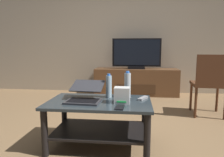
{
  "coord_description": "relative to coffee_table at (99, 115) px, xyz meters",
  "views": [
    {
      "loc": [
        0.23,
        -2.09,
        0.97
      ],
      "look_at": [
        -0.05,
        0.37,
        0.61
      ],
      "focal_mm": 33.6,
      "sensor_mm": 36.0,
      "label": 1
    }
  ],
  "objects": [
    {
      "name": "television",
      "position": [
        0.36,
        2.38,
        0.53
      ],
      "size": [
        0.99,
        0.2,
        0.62
      ],
      "color": "black",
      "rests_on": "media_cabinet"
    },
    {
      "name": "water_bottle_far",
      "position": [
        0.27,
        0.18,
        0.28
      ],
      "size": [
        0.07,
        0.07,
        0.28
      ],
      "color": "silver",
      "rests_on": "coffee_table"
    },
    {
      "name": "ground_plane",
      "position": [
        0.11,
        0.13,
        -0.31
      ],
      "size": [
        7.68,
        7.68,
        0.0
      ],
      "primitive_type": "plane",
      "color": "olive"
    },
    {
      "name": "dining_chair",
      "position": [
        1.39,
        1.07,
        0.19
      ],
      "size": [
        0.48,
        0.48,
        0.88
      ],
      "color": "#59331E",
      "rests_on": "ground"
    },
    {
      "name": "cell_phone",
      "position": [
        0.22,
        -0.22,
        0.15
      ],
      "size": [
        0.08,
        0.14,
        0.01
      ],
      "primitive_type": "cube",
      "rotation": [
        0.0,
        0.0,
        -0.06
      ],
      "color": "black",
      "rests_on": "coffee_table"
    },
    {
      "name": "tv_remote",
      "position": [
        0.43,
        0.12,
        0.16
      ],
      "size": [
        0.11,
        0.16,
        0.02
      ],
      "primitive_type": "cube",
      "rotation": [
        0.0,
        0.0,
        -0.46
      ],
      "color": "#99999E",
      "rests_on": "coffee_table"
    },
    {
      "name": "coffee_table",
      "position": [
        0.0,
        0.0,
        0.0
      ],
      "size": [
        1.0,
        0.62,
        0.46
      ],
      "color": "#2D383D",
      "rests_on": "ground"
    },
    {
      "name": "back_wall",
      "position": [
        0.11,
        2.73,
        1.09
      ],
      "size": [
        6.4,
        0.12,
        2.8
      ],
      "primitive_type": "cube",
      "color": "#B2A38C",
      "rests_on": "ground"
    },
    {
      "name": "laptop",
      "position": [
        -0.14,
        -0.0,
        0.2
      ],
      "size": [
        0.34,
        0.41,
        0.17
      ],
      "color": "#333338",
      "rests_on": "coffee_table"
    },
    {
      "name": "router_box",
      "position": [
        0.22,
        -0.05,
        0.22
      ],
      "size": [
        0.14,
        0.12,
        0.15
      ],
      "color": "white",
      "rests_on": "coffee_table"
    },
    {
      "name": "media_cabinet",
      "position": [
        0.36,
        2.41,
        -0.04
      ],
      "size": [
        1.71,
        0.49,
        0.54
      ],
      "color": "brown",
      "rests_on": "ground"
    },
    {
      "name": "water_bottle_near",
      "position": [
        0.07,
        0.16,
        0.26
      ],
      "size": [
        0.06,
        0.06,
        0.25
      ],
      "color": "silver",
      "rests_on": "coffee_table"
    }
  ]
}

